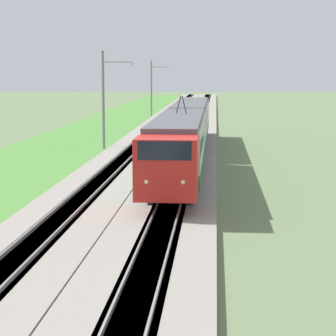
# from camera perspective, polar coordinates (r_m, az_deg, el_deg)

# --- Properties ---
(ballast_main) EXTENTS (240.00, 4.40, 0.30)m
(ballast_main) POSITION_cam_1_polar(r_m,az_deg,el_deg) (56.73, -2.51, 2.00)
(ballast_main) COLOR gray
(ballast_main) RESTS_ON ground
(ballast_adjacent) EXTENTS (240.00, 4.40, 0.30)m
(ballast_adjacent) POSITION_cam_1_polar(r_m,az_deg,el_deg) (56.38, 2.00, 1.97)
(ballast_adjacent) COLOR gray
(ballast_adjacent) RESTS_ON ground
(track_main) EXTENTS (240.00, 1.57, 0.45)m
(track_main) POSITION_cam_1_polar(r_m,az_deg,el_deg) (56.73, -2.51, 2.01)
(track_main) COLOR #4C4238
(track_main) RESTS_ON ground
(track_adjacent) EXTENTS (240.00, 1.57, 0.45)m
(track_adjacent) POSITION_cam_1_polar(r_m,az_deg,el_deg) (56.38, 2.00, 1.98)
(track_adjacent) COLOR #4C4238
(track_adjacent) RESTS_ON ground
(grass_verge) EXTENTS (240.00, 11.10, 0.12)m
(grass_verge) POSITION_cam_1_polar(r_m,az_deg,el_deg) (57.68, -8.17, 1.94)
(grass_verge) COLOR #4C8438
(grass_verge) RESTS_ON ground
(passenger_train) EXTENTS (38.80, 2.84, 5.00)m
(passenger_train) POSITION_cam_1_polar(r_m,az_deg,el_deg) (46.88, 1.58, 3.34)
(passenger_train) COLOR red
(passenger_train) RESTS_ON ground
(catenary_mast_mid) EXTENTS (0.22, 2.56, 8.14)m
(catenary_mast_mid) POSITION_cam_1_polar(r_m,az_deg,el_deg) (54.37, -5.60, 5.98)
(catenary_mast_mid) COLOR slate
(catenary_mast_mid) RESTS_ON ground
(catenary_mast_far) EXTENTS (0.22, 2.56, 7.97)m
(catenary_mast_far) POSITION_cam_1_polar(r_m,az_deg,el_deg) (94.43, -1.42, 7.00)
(catenary_mast_far) COLOR slate
(catenary_mast_far) RESTS_ON ground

